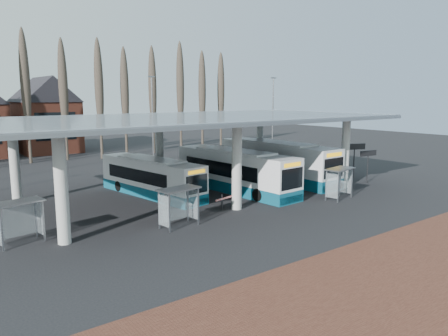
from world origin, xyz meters
TOP-DOWN VIEW (x-y plane):
  - ground at (0.00, 0.00)m, footprint 140.00×140.00m
  - brick_strip at (0.00, -12.00)m, footprint 70.00×10.00m
  - station_canopy at (0.00, 8.00)m, footprint 32.00×16.00m
  - poplar_row at (0.00, 33.00)m, footprint 45.10×1.10m
  - lamp_post_b at (6.00, 26.00)m, footprint 0.80×0.16m
  - lamp_post_c at (20.00, 20.00)m, footprint 0.80×0.16m
  - bus_1 at (-2.73, 10.08)m, footprint 3.89×11.10m
  - bus_2 at (3.67, 7.38)m, footprint 3.45×12.64m
  - bus_3 at (9.70, 8.62)m, footprint 3.08×13.27m
  - shelter_0 at (-13.93, 4.01)m, footprint 2.72×1.66m
  - shelter_1 at (-5.43, 1.50)m, footprint 2.74×1.60m
  - shelter_2 at (8.23, 0.23)m, footprint 2.78×1.74m
  - info_sign_0 at (15.45, 2.57)m, footprint 2.00×0.34m
  - info_sign_1 at (16.35, 4.74)m, footprint 2.14×0.95m
  - barrier at (-0.93, 2.60)m, footprint 2.17×0.84m

SIDE VIEW (x-z plane):
  - ground at x=0.00m, z-range 0.00..0.00m
  - brick_strip at x=0.00m, z-range 0.00..0.03m
  - barrier at x=-0.93m, z-range 0.30..1.41m
  - bus_1 at x=-2.73m, z-range -0.09..2.93m
  - bus_2 at x=3.67m, z-range -0.10..3.37m
  - shelter_0 at x=-13.93m, z-range 0.54..2.91m
  - bus_3 at x=9.70m, z-range -0.11..3.57m
  - shelter_2 at x=8.23m, z-range 0.55..2.95m
  - shelter_1 at x=-5.43m, z-range 0.55..2.96m
  - info_sign_0 at x=15.45m, z-range 1.01..4.00m
  - info_sign_1 at x=16.35m, z-range 1.14..4.50m
  - lamp_post_b at x=6.00m, z-range 0.25..10.42m
  - lamp_post_c at x=20.00m, z-range 0.25..10.42m
  - station_canopy at x=0.00m, z-range 2.51..8.85m
  - poplar_row at x=0.00m, z-range 1.53..16.03m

